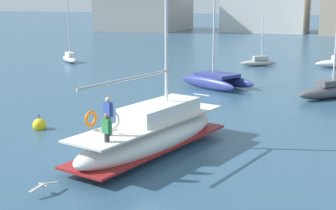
% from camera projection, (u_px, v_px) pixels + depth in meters
% --- Properties ---
extents(ground_plane, '(400.00, 400.00, 0.00)m').
position_uv_depth(ground_plane, '(137.00, 153.00, 22.06)').
color(ground_plane, '#2D516B').
extents(main_sailboat, '(4.43, 9.89, 14.41)m').
position_uv_depth(main_sailboat, '(152.00, 132.00, 22.02)').
color(main_sailboat, white).
rests_on(main_sailboat, ground).
extents(moored_sloop_near, '(3.84, 3.62, 7.56)m').
position_uv_depth(moored_sloop_near, '(69.00, 58.00, 53.25)').
color(moored_sloop_near, silver).
rests_on(moored_sloop_near, ground).
extents(moored_sloop_far, '(6.31, 5.11, 8.29)m').
position_uv_depth(moored_sloop_far, '(217.00, 79.00, 38.14)').
color(moored_sloop_far, navy).
rests_on(moored_sloop_far, ground).
extents(moored_catamaran, '(4.38, 4.92, 6.38)m').
position_uv_depth(moored_catamaran, '(329.00, 91.00, 34.02)').
color(moored_catamaran, '#4C4C51').
rests_on(moored_catamaran, ground).
extents(moored_ketch_distant, '(3.72, 2.73, 4.82)m').
position_uv_depth(moored_ketch_distant, '(259.00, 62.00, 50.34)').
color(moored_ketch_distant, '#B7B2A8').
rests_on(moored_ketch_distant, ground).
extents(seagull, '(0.52, 1.23, 0.18)m').
position_uv_depth(seagull, '(44.00, 186.00, 17.39)').
color(seagull, silver).
rests_on(seagull, ground).
extents(mooring_buoy, '(0.73, 0.73, 0.96)m').
position_uv_depth(mooring_buoy, '(39.00, 125.00, 26.04)').
color(mooring_buoy, yellow).
rests_on(mooring_buoy, ground).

